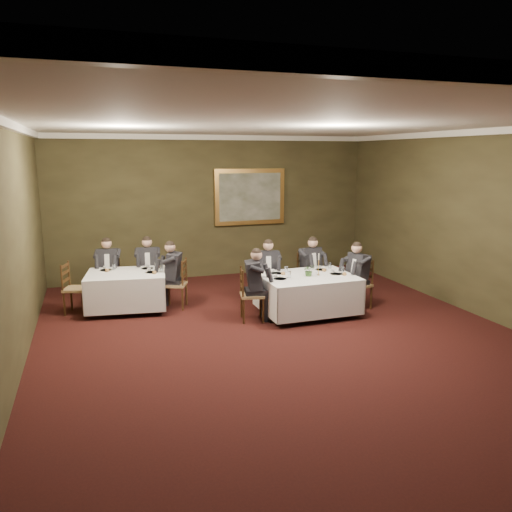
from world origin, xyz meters
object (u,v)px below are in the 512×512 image
centerpiece (309,270)px  chair_main_backright (309,286)px  table_main (307,291)px  diner_main_endright (358,284)px  chair_main_endleft (252,305)px  chair_sec_endright (176,294)px  candlestick (319,267)px  chair_main_backleft (267,290)px  diner_sec_endright (175,283)px  chair_sec_endleft (76,299)px  table_second (127,288)px  diner_main_backleft (267,279)px  chair_main_endright (358,294)px  chair_sec_backleft (110,287)px  diner_sec_backleft (109,277)px  painting (250,197)px  chair_sec_backright (149,285)px  diner_main_endleft (252,294)px  diner_main_backright (310,276)px

centerpiece → chair_main_backright: bearing=64.5°
table_main → diner_main_endright: diner_main_endright is taller
chair_main_endleft → diner_main_endright: diner_main_endright is taller
diner_main_endright → chair_sec_endright: size_ratio=1.35×
candlestick → table_main: bearing=174.7°
chair_main_backleft → diner_sec_endright: 1.89m
chair_sec_endleft → table_second: bearing=100.2°
diner_main_backleft → chair_sec_endleft: 3.79m
table_second → chair_main_backleft: 2.83m
chair_main_endright → chair_sec_backleft: 5.17m
diner_main_endright → candlestick: (-0.90, -0.03, 0.41)m
table_main → chair_main_backright: (0.47, 0.92, -0.17)m
chair_main_endleft → diner_sec_backleft: diner_sec_backleft is taller
centerpiece → diner_main_endright: bearing=2.6°
diner_main_backleft → painting: bearing=-89.2°
diner_main_backleft → diner_sec_backleft: (-3.08, 1.26, 0.00)m
chair_sec_backleft → chair_main_backright: bearing=173.5°
chair_main_backleft → candlestick: size_ratio=2.28×
diner_sec_endright → chair_sec_endleft: bearing=104.4°
table_second → painting: bearing=34.4°
chair_main_backright → chair_main_backleft: bearing=-9.7°
chair_main_endright → chair_main_endleft: bearing=76.0°
candlestick → chair_main_endleft: bearing=179.5°
diner_sec_endright → candlestick: 2.87m
chair_sec_endleft → candlestick: 4.73m
chair_sec_backright → diner_sec_endright: (0.43, -0.85, 0.23)m
chair_main_backright → centerpiece: centerpiece is taller
chair_main_backright → diner_main_endright: (0.65, -0.91, 0.23)m
painting → chair_main_backleft: bearing=-100.3°
chair_sec_backleft → centerpiece: (3.58, -2.21, 0.60)m
chair_sec_backleft → diner_sec_backleft: (-0.00, -0.01, 0.23)m
chair_main_endright → chair_sec_backleft: size_ratio=1.00×
chair_main_endleft → candlestick: (1.35, -0.01, 0.64)m
diner_main_endright → candlestick: diner_main_endright is taller
diner_main_endleft → candlestick: (1.33, -0.01, 0.41)m
diner_main_backright → chair_sec_backright: diner_main_backright is taller
chair_sec_backright → candlestick: bearing=153.9°
diner_sec_endright → chair_main_backleft: bearing=-77.0°
diner_sec_endright → diner_main_backright: bearing=-73.9°
chair_main_backleft → diner_sec_endright: bearing=1.7°
chair_main_backright → candlestick: candlestick is taller
chair_main_backleft → chair_main_backright: bearing=-168.4°
diner_sec_backleft → diner_main_endleft: bearing=149.3°
chair_sec_endleft → centerpiece: centerpiece is taller
diner_main_backleft → chair_main_backright: (0.96, 0.02, -0.23)m
diner_main_backright → chair_sec_backleft: size_ratio=1.35×
diner_sec_endright → candlestick: diner_sec_endright is taller
table_main → table_second: (-3.28, 1.35, -0.00)m
chair_sec_endleft → chair_sec_backright: bearing=129.9°
diner_main_backright → painting: size_ratio=0.73×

